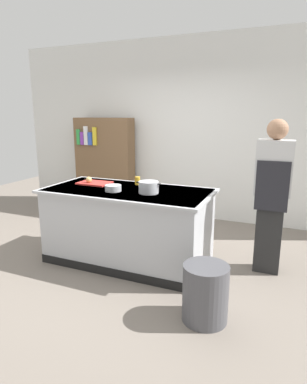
# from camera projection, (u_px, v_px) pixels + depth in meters

# --- Properties ---
(ground_plane) EXTENTS (10.00, 10.00, 0.00)m
(ground_plane) POSITION_uv_depth(u_px,v_px,m) (129.00, 260.00, 4.08)
(ground_plane) COLOR slate
(back_wall) EXTENTS (6.40, 0.12, 3.00)m
(back_wall) POSITION_uv_depth(u_px,v_px,m) (184.00, 130.00, 5.61)
(back_wall) COLOR white
(back_wall) RESTS_ON ground_plane
(counter_island) EXTENTS (1.98, 0.98, 0.90)m
(counter_island) POSITION_uv_depth(u_px,v_px,m) (128.00, 225.00, 3.97)
(counter_island) COLOR #B7BABF
(counter_island) RESTS_ON ground_plane
(cutting_board) EXTENTS (0.40, 0.28, 0.02)m
(cutting_board) POSITION_uv_depth(u_px,v_px,m) (95.00, 183.00, 4.19)
(cutting_board) COLOR red
(cutting_board) RESTS_ON counter_island
(onion) EXTENTS (0.08, 0.08, 0.08)m
(onion) POSITION_uv_depth(u_px,v_px,m) (89.00, 180.00, 4.15)
(onion) COLOR tan
(onion) RESTS_ON cutting_board
(stock_pot) EXTENTS (0.29, 0.23, 0.13)m
(stock_pot) POSITION_uv_depth(u_px,v_px,m) (149.00, 187.00, 3.68)
(stock_pot) COLOR #B7BABF
(stock_pot) RESTS_ON counter_island
(mixing_bowl) EXTENTS (0.19, 0.19, 0.07)m
(mixing_bowl) POSITION_uv_depth(u_px,v_px,m) (113.00, 188.00, 3.79)
(mixing_bowl) COLOR #B7BABF
(mixing_bowl) RESTS_ON counter_island
(juice_cup) EXTENTS (0.07, 0.07, 0.10)m
(juice_cup) POSITION_uv_depth(u_px,v_px,m) (137.00, 181.00, 4.13)
(juice_cup) COLOR yellow
(juice_cup) RESTS_ON counter_island
(trash_bin) EXTENTS (0.40, 0.40, 0.51)m
(trash_bin) POSITION_uv_depth(u_px,v_px,m) (205.00, 293.00, 2.85)
(trash_bin) COLOR #4C4C51
(trash_bin) RESTS_ON ground_plane
(person_chef) EXTENTS (0.38, 0.25, 1.72)m
(person_chef) POSITION_uv_depth(u_px,v_px,m) (272.00, 194.00, 3.61)
(person_chef) COLOR #242424
(person_chef) RESTS_ON ground_plane
(bookshelf) EXTENTS (1.10, 0.31, 1.70)m
(bookshelf) POSITION_uv_depth(u_px,v_px,m) (105.00, 165.00, 6.03)
(bookshelf) COLOR brown
(bookshelf) RESTS_ON ground_plane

